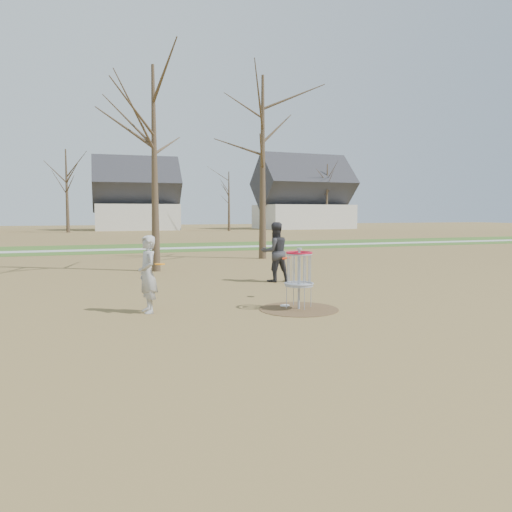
# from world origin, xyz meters

# --- Properties ---
(ground) EXTENTS (160.00, 160.00, 0.00)m
(ground) POSITION_xyz_m (0.00, 0.00, 0.00)
(ground) COLOR brown
(ground) RESTS_ON ground
(green_band) EXTENTS (160.00, 8.00, 0.01)m
(green_band) POSITION_xyz_m (0.00, 21.00, 0.01)
(green_band) COLOR #2D5119
(green_band) RESTS_ON ground
(footpath) EXTENTS (160.00, 1.50, 0.01)m
(footpath) POSITION_xyz_m (0.00, 20.00, 0.01)
(footpath) COLOR #9E9E99
(footpath) RESTS_ON green_band
(dirt_circle) EXTENTS (1.80, 1.80, 0.01)m
(dirt_circle) POSITION_xyz_m (0.00, 0.00, 0.01)
(dirt_circle) COLOR #47331E
(dirt_circle) RESTS_ON ground
(player_standing) EXTENTS (0.50, 0.67, 1.69)m
(player_standing) POSITION_xyz_m (-3.26, 0.74, 0.85)
(player_standing) COLOR #A8A8A8
(player_standing) RESTS_ON ground
(player_throwing) EXTENTS (0.95, 0.76, 1.88)m
(player_throwing) POSITION_xyz_m (1.15, 4.41, 0.94)
(player_throwing) COLOR #313035
(player_throwing) RESTS_ON ground
(disc_grounded) EXTENTS (0.22, 0.22, 0.02)m
(disc_grounded) POSITION_xyz_m (-0.16, 0.43, 0.02)
(disc_grounded) COLOR white
(disc_grounded) RESTS_ON dirt_circle
(discs_in_play) EXTENTS (3.54, 1.07, 0.08)m
(discs_in_play) POSITION_xyz_m (-1.27, 1.06, 1.05)
(discs_in_play) COLOR #FC330D
(discs_in_play) RESTS_ON ground
(disc_golf_basket) EXTENTS (0.64, 0.64, 1.35)m
(disc_golf_basket) POSITION_xyz_m (0.00, 0.00, 0.91)
(disc_golf_basket) COLOR #9EA3AD
(disc_golf_basket) RESTS_ON ground
(bare_trees) EXTENTS (52.62, 44.98, 9.00)m
(bare_trees) POSITION_xyz_m (1.78, 35.79, 5.35)
(bare_trees) COLOR #382B1E
(bare_trees) RESTS_ON ground
(houses_row) EXTENTS (56.51, 10.01, 7.26)m
(houses_row) POSITION_xyz_m (4.32, 52.56, 3.52)
(houses_row) COLOR silver
(houses_row) RESTS_ON ground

